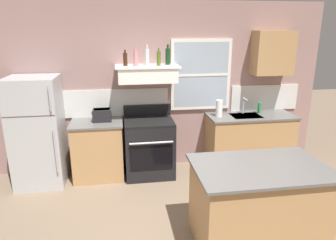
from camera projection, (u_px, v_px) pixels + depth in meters
The scene contains 17 objects.
back_wall at pixel (163, 87), 5.05m from camera, with size 5.40×0.11×2.70m.
refrigerator at pixel (38, 132), 4.56m from camera, with size 0.70×0.72×1.63m.
counter_left_of_stove at pixel (98, 149), 4.84m from camera, with size 0.79×0.63×0.91m.
toaster at pixel (102, 115), 4.73m from camera, with size 0.30×0.20×0.19m.
stove_range at pixel (149, 147), 4.92m from camera, with size 0.76×0.69×1.09m.
range_hood_shelf at pixel (147, 73), 4.68m from camera, with size 0.96×0.52×0.24m.
bottle_brown_stout at pixel (125, 59), 4.57m from camera, with size 0.06×0.06×0.24m.
bottle_rose_pink at pixel (136, 58), 4.55m from camera, with size 0.07×0.07×0.29m.
bottle_clear_tall at pixel (147, 57), 4.61m from camera, with size 0.06×0.06×0.31m.
bottle_olive_oil_square at pixel (159, 58), 4.59m from camera, with size 0.06×0.06×0.26m.
bottle_dark_green_wine at pixel (168, 56), 4.71m from camera, with size 0.07×0.07×0.30m.
counter_right_with_sink at pixel (249, 141), 5.21m from camera, with size 1.43×0.63×0.91m.
sink_faucet at pixel (244, 104), 5.11m from camera, with size 0.03×0.17×0.28m.
paper_towel_roll at pixel (219, 108), 4.96m from camera, with size 0.11×0.11×0.27m, color white.
dish_soap_bottle at pixel (259, 108), 5.18m from camera, with size 0.06×0.06×0.18m, color #268C3F.
kitchen_island at pixel (257, 204), 3.33m from camera, with size 1.40×0.90×0.91m.
upper_cabinet_right at pixel (273, 53), 4.98m from camera, with size 0.64×0.32×0.70m.
Camera 1 is at (-0.66, -2.72, 2.29)m, focal length 32.97 mm.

